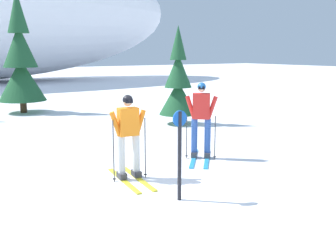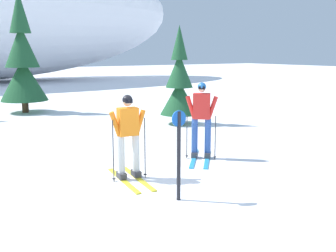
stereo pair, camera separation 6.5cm
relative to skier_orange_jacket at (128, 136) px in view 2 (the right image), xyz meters
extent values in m
plane|color=white|center=(0.16, -0.90, -0.90)|extent=(120.00, 120.00, 0.00)
cube|color=gold|center=(0.14, -0.11, -0.88)|extent=(0.31, 1.72, 0.03)
cube|color=gold|center=(-0.17, -0.07, -0.88)|extent=(0.31, 1.72, 0.03)
cube|color=#38383D|center=(0.16, -0.01, -0.81)|extent=(0.17, 0.30, 0.12)
cube|color=#38383D|center=(-0.15, 0.03, -0.81)|extent=(0.17, 0.30, 0.12)
cylinder|color=silver|center=(0.16, -0.01, -0.37)|extent=(0.15, 0.15, 0.76)
cylinder|color=silver|center=(-0.15, 0.03, -0.37)|extent=(0.15, 0.15, 0.76)
cube|color=orange|center=(0.00, 0.01, 0.29)|extent=(0.42, 0.29, 0.56)
cylinder|color=orange|center=(0.25, -0.02, 0.23)|extent=(0.28, 0.13, 0.58)
cylinder|color=orange|center=(-0.25, 0.04, 0.23)|extent=(0.28, 0.13, 0.58)
sphere|color=tan|center=(0.00, 0.01, 0.70)|extent=(0.19, 0.19, 0.19)
sphere|color=black|center=(0.00, 0.01, 0.73)|extent=(0.21, 0.21, 0.21)
cube|color=black|center=(-0.01, -0.07, 0.71)|extent=(0.15, 0.05, 0.07)
cylinder|color=#2D2D33|center=(0.33, -0.09, -0.27)|extent=(0.02, 0.02, 1.25)
cylinder|color=#2D2D33|center=(0.33, -0.09, -0.84)|extent=(0.07, 0.07, 0.01)
cylinder|color=#2D2D33|center=(-0.34, -0.01, -0.27)|extent=(0.02, 0.02, 1.25)
cylinder|color=#2D2D33|center=(-0.34, -0.01, -0.84)|extent=(0.07, 0.07, 0.01)
cube|color=#2893CC|center=(2.28, 0.31, -0.88)|extent=(1.19, 1.37, 0.03)
cube|color=#2893CC|center=(2.03, 0.52, -0.88)|extent=(1.19, 1.37, 0.03)
cube|color=#38383D|center=(2.34, 0.39, -0.81)|extent=(0.29, 0.30, 0.12)
cube|color=#38383D|center=(2.10, 0.60, -0.81)|extent=(0.29, 0.30, 0.12)
cylinder|color=#2D519E|center=(2.34, 0.39, -0.33)|extent=(0.15, 0.15, 0.83)
cylinder|color=#2D519E|center=(2.10, 0.60, -0.33)|extent=(0.15, 0.15, 0.83)
cube|color=red|center=(2.22, 0.49, 0.39)|extent=(0.46, 0.45, 0.61)
cylinder|color=red|center=(2.41, 0.33, 0.35)|extent=(0.27, 0.25, 0.58)
cylinder|color=red|center=(2.03, 0.66, 0.35)|extent=(0.27, 0.25, 0.58)
sphere|color=beige|center=(2.22, 0.49, 0.82)|extent=(0.19, 0.19, 0.19)
sphere|color=#2366B2|center=(2.22, 0.49, 0.85)|extent=(0.21, 0.21, 0.21)
cube|color=black|center=(2.17, 0.43, 0.83)|extent=(0.14, 0.13, 0.07)
cylinder|color=#2D2D33|center=(2.44, 0.22, -0.36)|extent=(0.02, 0.02, 1.06)
cylinder|color=#2D2D33|center=(2.44, 0.22, -0.84)|extent=(0.07, 0.07, 0.01)
cylinder|color=#2D2D33|center=(1.92, 0.67, -0.36)|extent=(0.02, 0.02, 1.06)
cylinder|color=#2D2D33|center=(1.92, 0.67, -0.84)|extent=(0.07, 0.07, 0.01)
cylinder|color=#47301E|center=(0.45, 10.55, -0.55)|extent=(0.27, 0.27, 0.69)
cone|color=#1E512D|center=(0.45, 10.55, 0.49)|extent=(1.96, 1.96, 1.76)
cone|color=#1E512D|center=(0.45, 10.55, 1.90)|extent=(1.41, 1.41, 1.76)
cone|color=#1E512D|center=(0.45, 10.55, 3.30)|extent=(0.86, 0.86, 1.76)
cylinder|color=#47301E|center=(4.43, 4.70, -0.66)|extent=(0.19, 0.19, 0.47)
cone|color=#1E512D|center=(4.43, 4.70, 0.06)|extent=(1.34, 1.34, 1.20)
cone|color=#1E512D|center=(4.43, 4.70, 1.02)|extent=(0.97, 0.97, 1.20)
cone|color=#1E512D|center=(4.43, 4.70, 1.98)|extent=(0.59, 0.59, 1.20)
cylinder|color=black|center=(0.19, -1.54, -0.11)|extent=(0.07, 0.07, 1.57)
cylinder|color=blue|center=(0.19, -1.54, 0.55)|extent=(0.28, 0.02, 0.28)
camera|label=1|loc=(-3.63, -7.04, 1.67)|focal=42.88mm
camera|label=2|loc=(-3.58, -7.07, 1.67)|focal=42.88mm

